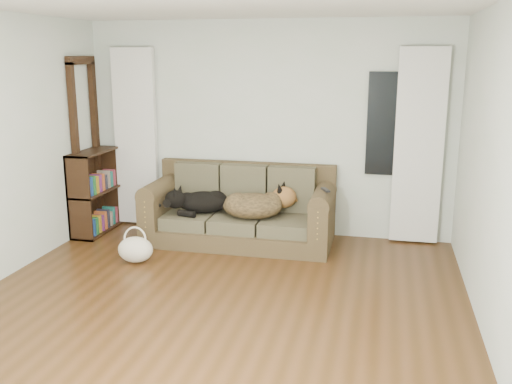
% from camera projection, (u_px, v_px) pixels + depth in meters
% --- Properties ---
extents(floor, '(5.00, 5.00, 0.00)m').
position_uv_depth(floor, '(208.00, 315.00, 4.91)').
color(floor, '#3C240E').
rests_on(floor, ground).
extents(wall_back, '(4.50, 0.04, 2.60)m').
position_uv_depth(wall_back, '(267.00, 129.00, 6.98)').
color(wall_back, silver).
rests_on(wall_back, ground).
extents(wall_right, '(0.04, 5.00, 2.60)m').
position_uv_depth(wall_right, '(501.00, 181.00, 4.12)').
color(wall_right, silver).
rests_on(wall_right, ground).
extents(curtain_left, '(0.55, 0.08, 2.25)m').
position_uv_depth(curtain_left, '(136.00, 138.00, 7.30)').
color(curtain_left, silver).
rests_on(curtain_left, ground).
extents(curtain_right, '(0.55, 0.08, 2.25)m').
position_uv_depth(curtain_right, '(419.00, 147.00, 6.55)').
color(curtain_right, silver).
rests_on(curtain_right, ground).
extents(window_pane, '(0.50, 0.03, 1.20)m').
position_uv_depth(window_pane, '(389.00, 124.00, 6.61)').
color(window_pane, black).
rests_on(window_pane, wall_back).
extents(door_casing, '(0.07, 0.60, 2.10)m').
position_uv_depth(door_casing, '(86.00, 149.00, 7.08)').
color(door_casing, '#311F0F').
rests_on(door_casing, ground).
extents(sofa, '(2.19, 0.95, 0.90)m').
position_uv_depth(sofa, '(239.00, 206.00, 6.73)').
color(sofa, '#34271B').
rests_on(sofa, floor).
extents(dog_black_lab, '(0.67, 0.52, 0.26)m').
position_uv_depth(dog_black_lab, '(200.00, 202.00, 6.79)').
color(dog_black_lab, black).
rests_on(dog_black_lab, sofa).
extents(dog_shepherd, '(0.79, 0.62, 0.32)m').
position_uv_depth(dog_shepherd, '(256.00, 205.00, 6.58)').
color(dog_shepherd, black).
rests_on(dog_shepherd, sofa).
extents(tv_remote, '(0.12, 0.18, 0.02)m').
position_uv_depth(tv_remote, '(326.00, 190.00, 6.31)').
color(tv_remote, black).
rests_on(tv_remote, sofa).
extents(tote_bag, '(0.47, 0.43, 0.28)m').
position_uv_depth(tote_bag, '(135.00, 248.00, 6.14)').
color(tote_bag, beige).
rests_on(tote_bag, floor).
extents(bookshelf, '(0.33, 0.83, 1.03)m').
position_uv_depth(bookshelf, '(95.00, 193.00, 7.13)').
color(bookshelf, '#311F0F').
rests_on(bookshelf, floor).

